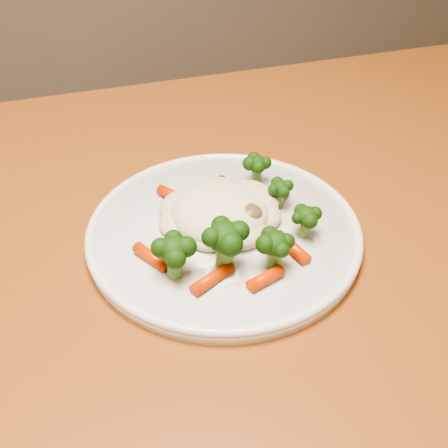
% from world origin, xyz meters
% --- Properties ---
extents(dining_table, '(1.09, 0.73, 0.75)m').
position_xyz_m(dining_table, '(-0.23, -0.22, 0.64)').
color(dining_table, brown).
rests_on(dining_table, ground).
extents(plate, '(0.28, 0.28, 0.01)m').
position_xyz_m(plate, '(-0.23, -0.25, 0.76)').
color(plate, white).
rests_on(plate, dining_table).
extents(meal, '(0.19, 0.18, 0.05)m').
position_xyz_m(meal, '(-0.23, -0.25, 0.78)').
color(meal, beige).
rests_on(meal, plate).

